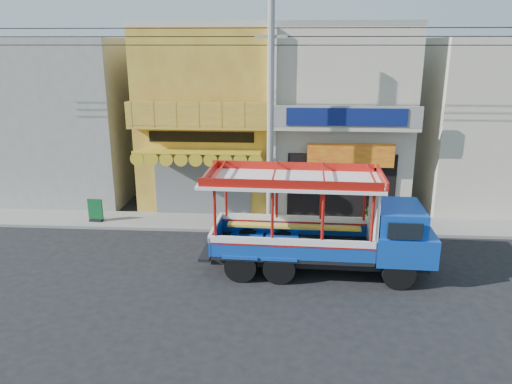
{
  "coord_description": "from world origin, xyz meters",
  "views": [
    {
      "loc": [
        -0.28,
        -15.79,
        7.35
      ],
      "look_at": [
        -1.5,
        2.5,
        1.89
      ],
      "focal_mm": 35.0,
      "sensor_mm": 36.0,
      "label": 1
    }
  ],
  "objects_px": {
    "potted_plant_a": "(372,214)",
    "utility_pole": "(274,107)",
    "green_sign": "(96,212)",
    "potted_plant_b": "(375,215)",
    "songthaew_truck": "(335,225)"
  },
  "relations": [
    {
      "from": "songthaew_truck",
      "to": "green_sign",
      "type": "distance_m",
      "value": 10.53
    },
    {
      "from": "utility_pole",
      "to": "songthaew_truck",
      "type": "bearing_deg",
      "value": -60.07
    },
    {
      "from": "songthaew_truck",
      "to": "green_sign",
      "type": "height_order",
      "value": "songthaew_truck"
    },
    {
      "from": "potted_plant_a",
      "to": "songthaew_truck",
      "type": "bearing_deg",
      "value": -153.64
    },
    {
      "from": "utility_pole",
      "to": "green_sign",
      "type": "bearing_deg",
      "value": 177.15
    },
    {
      "from": "potted_plant_a",
      "to": "utility_pole",
      "type": "bearing_deg",
      "value": 150.94
    },
    {
      "from": "green_sign",
      "to": "potted_plant_b",
      "type": "distance_m",
      "value": 11.69
    },
    {
      "from": "green_sign",
      "to": "potted_plant_a",
      "type": "height_order",
      "value": "green_sign"
    },
    {
      "from": "potted_plant_a",
      "to": "potted_plant_b",
      "type": "xyz_separation_m",
      "value": [
        0.05,
        -0.2,
        0.03
      ]
    },
    {
      "from": "green_sign",
      "to": "potted_plant_b",
      "type": "height_order",
      "value": "potted_plant_b"
    },
    {
      "from": "songthaew_truck",
      "to": "potted_plant_b",
      "type": "distance_m",
      "value": 4.83
    },
    {
      "from": "songthaew_truck",
      "to": "potted_plant_b",
      "type": "height_order",
      "value": "songthaew_truck"
    },
    {
      "from": "utility_pole",
      "to": "potted_plant_a",
      "type": "xyz_separation_m",
      "value": [
        4.1,
        0.77,
        -4.45
      ]
    },
    {
      "from": "utility_pole",
      "to": "potted_plant_a",
      "type": "relative_size",
      "value": 30.51
    },
    {
      "from": "utility_pole",
      "to": "songthaew_truck",
      "type": "height_order",
      "value": "utility_pole"
    }
  ]
}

